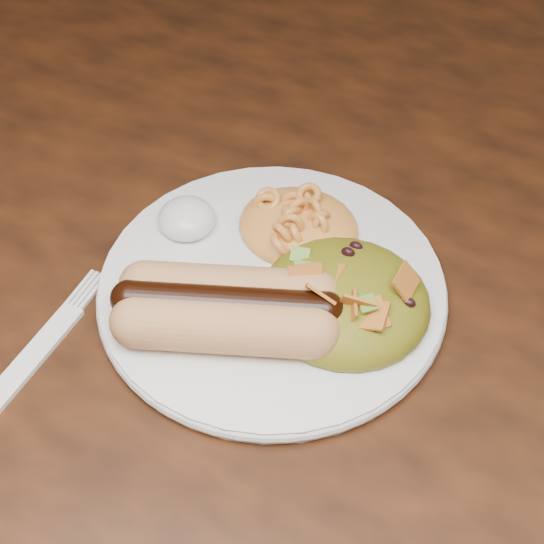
% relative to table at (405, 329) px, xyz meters
% --- Properties ---
extents(table, '(1.60, 0.90, 0.75)m').
position_rel_table_xyz_m(table, '(0.00, 0.00, 0.00)').
color(table, '#48210E').
rests_on(table, floor).
extents(plate, '(0.27, 0.27, 0.01)m').
position_rel_table_xyz_m(plate, '(-0.08, -0.08, 0.10)').
color(plate, white).
rests_on(plate, table).
extents(hotdog, '(0.12, 0.10, 0.03)m').
position_rel_table_xyz_m(hotdog, '(-0.09, -0.13, 0.12)').
color(hotdog, tan).
rests_on(hotdog, plate).
extents(mac_and_cheese, '(0.10, 0.09, 0.03)m').
position_rel_table_xyz_m(mac_and_cheese, '(-0.08, -0.03, 0.12)').
color(mac_and_cheese, '#FF9D44').
rests_on(mac_and_cheese, plate).
extents(sour_cream, '(0.05, 0.05, 0.02)m').
position_rel_table_xyz_m(sour_cream, '(-0.15, -0.06, 0.12)').
color(sour_cream, silver).
rests_on(sour_cream, plate).
extents(taco_salad, '(0.11, 0.10, 0.05)m').
position_rel_table_xyz_m(taco_salad, '(-0.03, -0.08, 0.12)').
color(taco_salad, '#9A660B').
rests_on(taco_salad, plate).
extents(fork, '(0.03, 0.14, 0.00)m').
position_rel_table_xyz_m(fork, '(-0.19, -0.20, 0.09)').
color(fork, white).
rests_on(fork, table).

